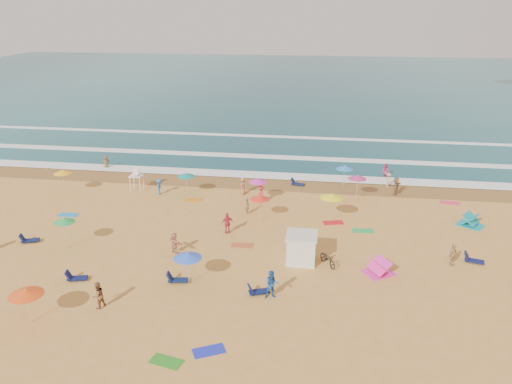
# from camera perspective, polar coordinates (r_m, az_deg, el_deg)

# --- Properties ---
(ground) EXTENTS (220.00, 220.00, 0.00)m
(ground) POSITION_cam_1_polar(r_m,az_deg,el_deg) (40.38, -3.78, -4.82)
(ground) COLOR gold
(ground) RESTS_ON ground
(ocean) EXTENTS (220.00, 140.00, 0.18)m
(ocean) POSITION_cam_1_polar(r_m,az_deg,el_deg) (121.14, 4.66, 12.26)
(ocean) COLOR #0C4756
(ocean) RESTS_ON ground
(wet_sand) EXTENTS (220.00, 220.00, 0.00)m
(wet_sand) POSITION_cam_1_polar(r_m,az_deg,el_deg) (51.75, -0.92, 1.05)
(wet_sand) COLOR olive
(wet_sand) RESTS_ON ground
(surf_foam) EXTENTS (200.00, 18.70, 0.05)m
(surf_foam) POSITION_cam_1_polar(r_m,az_deg,el_deg) (60.01, 0.44, 3.91)
(surf_foam) COLOR white
(surf_foam) RESTS_ON ground
(cabana) EXTENTS (2.00, 2.00, 2.00)m
(cabana) POSITION_cam_1_polar(r_m,az_deg,el_deg) (35.92, 5.21, -6.47)
(cabana) COLOR silver
(cabana) RESTS_ON ground
(cabana_roof) EXTENTS (2.20, 2.20, 0.12)m
(cabana_roof) POSITION_cam_1_polar(r_m,az_deg,el_deg) (35.45, 5.26, -4.94)
(cabana_roof) COLOR silver
(cabana_roof) RESTS_ON cabana
(bicycle) EXTENTS (1.58, 1.96, 1.00)m
(bicycle) POSITION_cam_1_polar(r_m,az_deg,el_deg) (35.86, 8.21, -7.56)
(bicycle) COLOR black
(bicycle) RESTS_ON ground
(lifeguard_stand) EXTENTS (1.20, 1.20, 2.10)m
(lifeguard_stand) POSITION_cam_1_polar(r_m,az_deg,el_deg) (50.73, -13.48, 1.31)
(lifeguard_stand) COLOR white
(lifeguard_stand) RESTS_ON ground
(beach_umbrellas) EXTENTS (68.79, 29.33, 0.68)m
(beach_umbrellas) POSITION_cam_1_polar(r_m,az_deg,el_deg) (39.51, -3.12, -2.01)
(beach_umbrellas) COLOR #E232B8
(beach_umbrellas) RESTS_ON ground
(loungers) EXTENTS (45.23, 21.81, 0.34)m
(loungers) POSITION_cam_1_polar(r_m,az_deg,el_deg) (36.85, 6.30, -7.23)
(loungers) COLOR #0D1945
(loungers) RESTS_ON ground
(towels) EXTENTS (51.37, 26.29, 0.03)m
(towels) POSITION_cam_1_polar(r_m,az_deg,el_deg) (38.54, -0.94, -6.05)
(towels) COLOR red
(towels) RESTS_ON ground
(popup_tents) EXTENTS (10.78, 11.68, 1.20)m
(popup_tents) POSITION_cam_1_polar(r_m,az_deg,el_deg) (40.23, 19.23, -5.16)
(popup_tents) COLOR #F336AC
(popup_tents) RESTS_ON ground
(beachgoers) EXTENTS (35.14, 28.68, 2.13)m
(beachgoers) POSITION_cam_1_polar(r_m,az_deg,el_deg) (43.17, -0.01, -1.86)
(beachgoers) COLOR #976F46
(beachgoers) RESTS_ON ground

